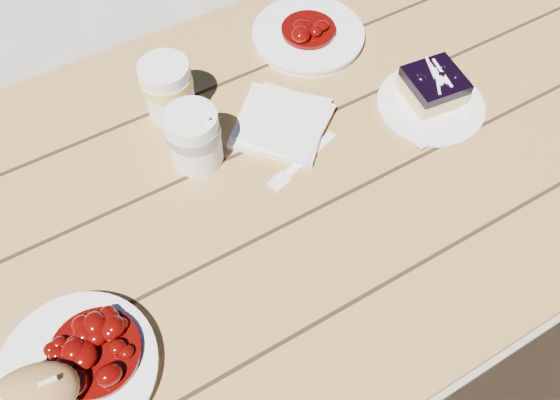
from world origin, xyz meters
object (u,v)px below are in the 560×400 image
second_plate (308,35)px  second_cup (168,89)px  coffee_cup (194,138)px  blueberry_cake (433,86)px  picnic_table (310,211)px  dessert_plate (430,105)px  bread_roll (30,398)px  main_plate (78,370)px

second_plate → second_cup: size_ratio=2.00×
coffee_cup → second_plate: (0.32, 0.16, -0.05)m
blueberry_cake → second_plate: 0.27m
second_cup → picnic_table: bearing=-55.0°
picnic_table → dessert_plate: size_ratio=10.74×
picnic_table → blueberry_cake: size_ratio=19.31×
dessert_plate → second_cup: size_ratio=1.73×
second_plate → second_cup: (-0.31, -0.04, 0.05)m
bread_roll → coffee_cup: coffee_cup is taller
picnic_table → bread_roll: size_ratio=16.29×
picnic_table → main_plate: main_plate is taller
main_plate → blueberry_cake: bearing=12.0°
main_plate → second_plate: size_ratio=0.98×
bread_roll → second_cup: second_cup is taller
main_plate → bread_roll: bread_roll is taller
picnic_table → bread_roll: (-0.52, -0.16, 0.21)m
blueberry_cake → second_plate: size_ratio=0.48×
main_plate → second_plate: (0.61, 0.40, 0.00)m
blueberry_cake → second_cup: (-0.41, 0.21, 0.02)m
bread_roll → dessert_plate: (0.76, 0.16, -0.04)m
picnic_table → main_plate: size_ratio=9.47×
bread_roll → blueberry_cake: 0.79m
main_plate → second_cup: size_ratio=1.97×
picnic_table → main_plate: 0.51m
blueberry_cake → second_cup: second_cup is taller
main_plate → second_plate: bearing=33.4°
dessert_plate → second_cup: bearing=150.7°
dessert_plate → blueberry_cake: bearing=56.3°
dessert_plate → second_plate: bearing=109.9°
coffee_cup → dessert_plate: bearing=-14.6°
dessert_plate → coffee_cup: 0.43m
coffee_cup → second_cup: same height
picnic_table → blueberry_cake: (0.26, 0.02, 0.20)m
second_cup → dessert_plate: bearing=-29.3°
dessert_plate → coffee_cup: size_ratio=1.73×
bread_roll → main_plate: bearing=20.0°
blueberry_cake → second_plate: blueberry_cake is taller
dessert_plate → blueberry_cake: (0.01, 0.01, 0.03)m
picnic_table → blueberry_cake: blueberry_cake is taller
coffee_cup → blueberry_cake: bearing=-12.3°
picnic_table → second_cup: second_cup is taller
coffee_cup → second_plate: size_ratio=0.50×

